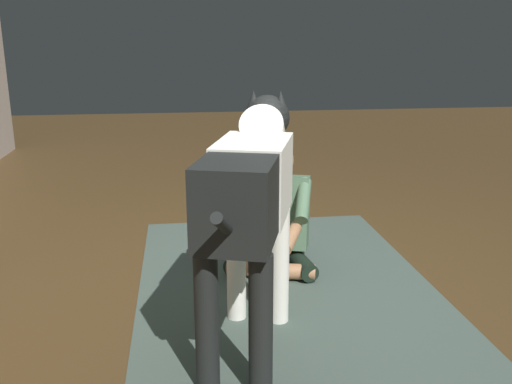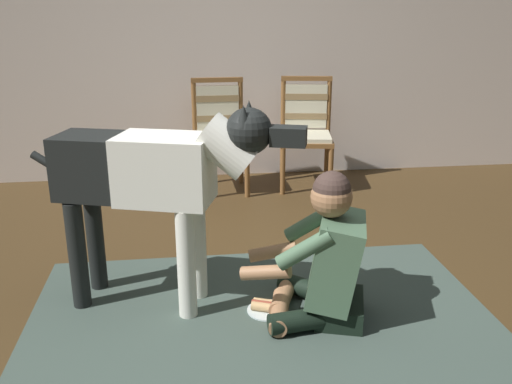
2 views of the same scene
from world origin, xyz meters
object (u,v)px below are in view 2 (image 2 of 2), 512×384
dining_chair_left_of_pair (219,129)px  hot_dog_on_plate (268,307)px  large_dog (155,176)px  person_sitting_on_floor (325,260)px  dining_chair_right_of_pair (306,127)px

dining_chair_left_of_pair → hot_dog_on_plate: bearing=-87.2°
large_dog → hot_dog_on_plate: (0.57, -0.18, -0.72)m
person_sitting_on_floor → hot_dog_on_plate: bearing=162.9°
dining_chair_left_of_pair → large_dog: 2.10m
dining_chair_left_of_pair → person_sitting_on_floor: size_ratio=1.21×
dining_chair_right_of_pair → person_sitting_on_floor: size_ratio=1.21×
dining_chair_left_of_pair → large_dog: (-0.46, -2.04, 0.20)m
dining_chair_right_of_pair → person_sitting_on_floor: (-0.39, -2.30, -0.21)m
large_dog → dining_chair_left_of_pair: bearing=77.2°
dining_chair_right_of_pair → hot_dog_on_plate: 2.37m
dining_chair_right_of_pair → large_dog: size_ratio=0.68×
dining_chair_left_of_pair → large_dog: size_ratio=0.68×
large_dog → hot_dog_on_plate: 0.93m
person_sitting_on_floor → dining_chair_right_of_pair: bearing=80.4°
dining_chair_left_of_pair → person_sitting_on_floor: 2.34m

